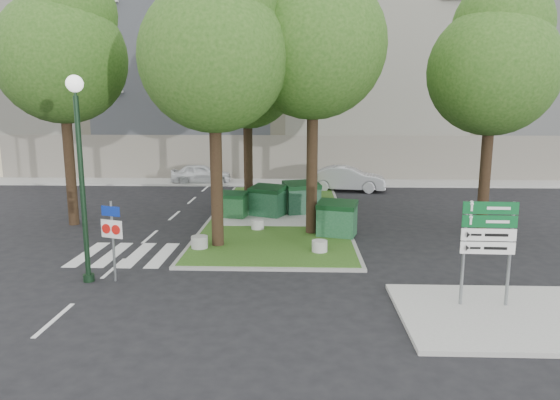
{
  "coord_description": "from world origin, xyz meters",
  "views": [
    {
      "loc": [
        1.46,
        -15.26,
        5.13
      ],
      "look_at": [
        0.84,
        1.54,
        2.0
      ],
      "focal_mm": 32.0,
      "sensor_mm": 36.0,
      "label": 1
    }
  ],
  "objects_px": {
    "tree_median_near_left": "(216,43)",
    "street_lamp": "(80,155)",
    "bollard_right": "(320,246)",
    "tree_median_far": "(315,46)",
    "tree_street_right": "(496,59)",
    "tree_street_left": "(63,46)",
    "bollard_mid": "(258,224)",
    "traffic_sign_pole": "(112,230)",
    "tree_median_near_right": "(316,31)",
    "dumpster_d": "(337,219)",
    "tree_median_mid": "(249,68)",
    "dumpster_a": "(233,205)",
    "car_white": "(201,174)",
    "bollard_left": "(199,242)",
    "dumpster_b": "(268,201)",
    "directional_sign": "(488,237)",
    "car_silver": "(347,179)",
    "litter_bin": "(310,191)",
    "dumpster_c": "(302,198)"
  },
  "relations": [
    {
      "from": "traffic_sign_pole",
      "to": "car_white",
      "type": "relative_size",
      "value": 0.61
    },
    {
      "from": "bollard_right",
      "to": "tree_median_far",
      "type": "bearing_deg",
      "value": 89.66
    },
    {
      "from": "tree_median_far",
      "to": "traffic_sign_pole",
      "type": "bearing_deg",
      "value": -115.42
    },
    {
      "from": "tree_median_far",
      "to": "bollard_left",
      "type": "relative_size",
      "value": 19.78
    },
    {
      "from": "tree_street_left",
      "to": "bollard_mid",
      "type": "height_order",
      "value": "tree_street_left"
    },
    {
      "from": "tree_median_mid",
      "to": "tree_street_right",
      "type": "height_order",
      "value": "tree_street_right"
    },
    {
      "from": "tree_median_near_right",
      "to": "dumpster_d",
      "type": "height_order",
      "value": "tree_median_near_right"
    },
    {
      "from": "tree_median_near_left",
      "to": "street_lamp",
      "type": "relative_size",
      "value": 1.75
    },
    {
      "from": "dumpster_a",
      "to": "car_white",
      "type": "height_order",
      "value": "car_white"
    },
    {
      "from": "tree_median_far",
      "to": "street_lamp",
      "type": "height_order",
      "value": "tree_median_far"
    },
    {
      "from": "tree_street_left",
      "to": "dumpster_b",
      "type": "height_order",
      "value": "tree_street_left"
    },
    {
      "from": "tree_street_left",
      "to": "car_white",
      "type": "xyz_separation_m",
      "value": [
        3.26,
        12.08,
        -6.96
      ]
    },
    {
      "from": "tree_median_near_right",
      "to": "bollard_mid",
      "type": "xyz_separation_m",
      "value": [
        -2.32,
        0.44,
        -7.67
      ]
    },
    {
      "from": "tree_median_far",
      "to": "dumpster_b",
      "type": "relative_size",
      "value": 6.38
    },
    {
      "from": "dumpster_d",
      "to": "bollard_mid",
      "type": "distance_m",
      "value": 3.4
    },
    {
      "from": "street_lamp",
      "to": "tree_median_near_left",
      "type": "bearing_deg",
      "value": 48.34
    },
    {
      "from": "tree_street_left",
      "to": "tree_median_near_left",
      "type": "bearing_deg",
      "value": -26.57
    },
    {
      "from": "bollard_left",
      "to": "directional_sign",
      "type": "bearing_deg",
      "value": -30.77
    },
    {
      "from": "tree_median_mid",
      "to": "dumpster_d",
      "type": "height_order",
      "value": "tree_median_mid"
    },
    {
      "from": "tree_median_near_right",
      "to": "street_lamp",
      "type": "distance_m",
      "value": 9.93
    },
    {
      "from": "bollard_left",
      "to": "car_white",
      "type": "xyz_separation_m",
      "value": [
        -3.05,
        16.07,
        0.35
      ]
    },
    {
      "from": "bollard_right",
      "to": "directional_sign",
      "type": "relative_size",
      "value": 0.2
    },
    {
      "from": "tree_median_near_right",
      "to": "directional_sign",
      "type": "distance_m",
      "value": 10.48
    },
    {
      "from": "tree_median_near_right",
      "to": "litter_bin",
      "type": "relative_size",
      "value": 16.07
    },
    {
      "from": "tree_median_mid",
      "to": "dumpster_b",
      "type": "distance_m",
      "value": 6.39
    },
    {
      "from": "tree_median_near_right",
      "to": "tree_street_left",
      "type": "bearing_deg",
      "value": 171.87
    },
    {
      "from": "tree_street_right",
      "to": "dumpster_d",
      "type": "height_order",
      "value": "tree_street_right"
    },
    {
      "from": "dumpster_b",
      "to": "car_silver",
      "type": "bearing_deg",
      "value": 85.39
    },
    {
      "from": "tree_median_far",
      "to": "tree_street_right",
      "type": "distance_m",
      "value": 9.85
    },
    {
      "from": "dumpster_a",
      "to": "traffic_sign_pole",
      "type": "height_order",
      "value": "traffic_sign_pole"
    },
    {
      "from": "tree_median_far",
      "to": "dumpster_d",
      "type": "height_order",
      "value": "tree_median_far"
    },
    {
      "from": "dumpster_d",
      "to": "traffic_sign_pole",
      "type": "xyz_separation_m",
      "value": [
        -7.01,
        -5.26,
        0.77
      ]
    },
    {
      "from": "tree_median_mid",
      "to": "car_white",
      "type": "height_order",
      "value": "tree_median_mid"
    },
    {
      "from": "tree_median_near_right",
      "to": "dumpster_d",
      "type": "bearing_deg",
      "value": -28.28
    },
    {
      "from": "tree_median_mid",
      "to": "bollard_left",
      "type": "relative_size",
      "value": 16.57
    },
    {
      "from": "tree_median_far",
      "to": "directional_sign",
      "type": "xyz_separation_m",
      "value": [
        3.96,
        -14.97,
        -6.4
      ]
    },
    {
      "from": "tree_median_near_left",
      "to": "dumpster_d",
      "type": "xyz_separation_m",
      "value": [
        4.41,
        1.51,
        -6.52
      ]
    },
    {
      "from": "tree_street_right",
      "to": "tree_median_near_left",
      "type": "bearing_deg",
      "value": -166.61
    },
    {
      "from": "tree_median_near_left",
      "to": "tree_median_near_right",
      "type": "distance_m",
      "value": 4.09
    },
    {
      "from": "dumpster_b",
      "to": "street_lamp",
      "type": "height_order",
      "value": "street_lamp"
    },
    {
      "from": "car_white",
      "to": "tree_street_right",
      "type": "bearing_deg",
      "value": -138.62
    },
    {
      "from": "tree_median_near_right",
      "to": "bollard_right",
      "type": "relative_size",
      "value": 20.93
    },
    {
      "from": "car_white",
      "to": "tree_street_left",
      "type": "bearing_deg",
      "value": 158.83
    },
    {
      "from": "bollard_right",
      "to": "street_lamp",
      "type": "distance_m",
      "value": 8.39
    },
    {
      "from": "bollard_mid",
      "to": "directional_sign",
      "type": "height_order",
      "value": "directional_sign"
    },
    {
      "from": "dumpster_c",
      "to": "litter_bin",
      "type": "distance_m",
      "value": 4.16
    },
    {
      "from": "tree_median_mid",
      "to": "bollard_right",
      "type": "bearing_deg",
      "value": -66.72
    },
    {
      "from": "tree_median_mid",
      "to": "dumpster_a",
      "type": "distance_m",
      "value": 6.57
    },
    {
      "from": "tree_median_mid",
      "to": "dumpster_a",
      "type": "bearing_deg",
      "value": -110.22
    },
    {
      "from": "bollard_mid",
      "to": "car_silver",
      "type": "distance_m",
      "value": 11.52
    }
  ]
}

